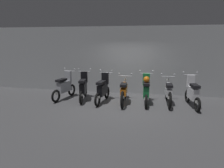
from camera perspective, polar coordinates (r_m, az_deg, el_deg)
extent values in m
plane|color=#4C4C4F|center=(8.01, 3.22, -5.78)|extent=(80.00, 80.00, 0.00)
cube|color=#9EA0A3|center=(9.56, 4.87, 6.75)|extent=(16.00, 0.30, 3.14)
torus|color=black|center=(9.37, -11.44, -1.66)|extent=(0.19, 0.54, 0.53)
torus|color=black|center=(8.47, -15.74, -3.36)|extent=(0.19, 0.54, 0.53)
cube|color=#9EA0A8|center=(8.85, -13.57, -0.78)|extent=(0.36, 0.76, 0.44)
cube|color=#9EA0A8|center=(9.04, -12.42, 2.15)|extent=(0.30, 0.17, 0.48)
cube|color=black|center=(8.65, -14.29, 1.07)|extent=(0.34, 0.56, 0.10)
cylinder|color=#B7BABF|center=(9.12, -12.00, 3.65)|extent=(0.56, 0.15, 0.04)
sphere|color=#B7BABF|center=(9.26, -13.36, 4.33)|extent=(0.07, 0.07, 0.07)
sphere|color=#B7BABF|center=(8.97, -10.64, 4.21)|extent=(0.07, 0.07, 0.07)
cylinder|color=#B7BABF|center=(9.24, -11.71, 0.81)|extent=(0.08, 0.16, 0.85)
sphere|color=silver|center=(9.18, -11.80, 2.77)|extent=(0.12, 0.12, 0.12)
cube|color=white|center=(8.46, -15.68, -2.67)|extent=(0.16, 0.04, 0.10)
torus|color=black|center=(9.13, -7.62, -1.89)|extent=(0.18, 0.54, 0.53)
torus|color=black|center=(8.03, -8.83, -3.88)|extent=(0.18, 0.54, 0.53)
cube|color=black|center=(8.51, -8.24, -1.06)|extent=(0.34, 0.76, 0.44)
cube|color=black|center=(8.76, -7.96, 2.00)|extent=(0.30, 0.17, 0.48)
cube|color=black|center=(8.29, -8.48, 0.83)|extent=(0.33, 0.55, 0.10)
cylinder|color=#B7BABF|center=(8.86, -7.87, 3.56)|extent=(0.56, 0.13, 0.04)
sphere|color=#B7BABF|center=(8.89, -9.55, 4.18)|extent=(0.07, 0.07, 0.07)
sphere|color=#B7BABF|center=(8.81, -6.21, 4.21)|extent=(0.07, 0.07, 0.07)
cylinder|color=#B7BABF|center=(8.99, -7.74, 0.64)|extent=(0.08, 0.16, 0.85)
sphere|color=silver|center=(8.93, -7.80, 2.65)|extent=(0.12, 0.12, 0.12)
cube|color=white|center=(8.03, -8.82, -3.15)|extent=(0.16, 0.04, 0.10)
torus|color=black|center=(8.72, -1.46, -2.45)|extent=(0.15, 0.54, 0.53)
torus|color=black|center=(7.68, -4.18, -4.52)|extent=(0.15, 0.54, 0.53)
cube|color=black|center=(8.12, -2.75, -1.59)|extent=(0.30, 0.76, 0.44)
cube|color=black|center=(8.36, -1.99, 1.62)|extent=(0.29, 0.15, 0.48)
cube|color=black|center=(7.91, -3.17, 0.40)|extent=(0.29, 0.54, 0.10)
cylinder|color=#B7BABF|center=(8.45, -1.69, 3.25)|extent=(0.56, 0.10, 0.04)
sphere|color=#B7BABF|center=(8.52, -3.36, 3.99)|extent=(0.07, 0.07, 0.07)
sphere|color=#B7BABF|center=(8.36, 0.00, 3.84)|extent=(0.07, 0.07, 0.07)
cylinder|color=#B7BABF|center=(8.58, -1.58, 0.19)|extent=(0.07, 0.15, 0.85)
sphere|color=silver|center=(8.52, -1.59, 2.30)|extent=(0.12, 0.12, 0.12)
cube|color=white|center=(7.67, -4.13, -3.76)|extent=(0.16, 0.03, 0.10)
torus|color=black|center=(8.71, 3.82, -2.08)|extent=(0.11, 0.65, 0.65)
torus|color=black|center=(7.46, 2.94, -4.52)|extent=(0.11, 0.65, 0.65)
cube|color=orange|center=(8.03, 3.43, -1.90)|extent=(0.25, 0.84, 0.28)
ellipsoid|color=orange|center=(8.13, 3.55, -0.13)|extent=(0.28, 0.45, 0.22)
cube|color=black|center=(7.79, 3.33, -0.23)|extent=(0.26, 0.53, 0.10)
cylinder|color=#B7BABF|center=(8.46, 3.82, 2.28)|extent=(0.56, 0.06, 0.04)
sphere|color=#B7BABF|center=(8.47, 2.08, 2.99)|extent=(0.07, 0.07, 0.07)
sphere|color=#B7BABF|center=(8.43, 5.59, 2.89)|extent=(0.07, 0.07, 0.07)
cylinder|color=#B7BABF|center=(8.58, 3.82, -0.10)|extent=(0.06, 0.16, 0.65)
sphere|color=silver|center=(8.54, 3.84, 1.34)|extent=(0.12, 0.12, 0.12)
cube|color=white|center=(7.46, 2.97, -3.73)|extent=(0.16, 0.02, 0.10)
torus|color=black|center=(8.65, 9.55, -2.75)|extent=(0.11, 0.53, 0.53)
torus|color=black|center=(7.54, 9.70, -4.98)|extent=(0.11, 0.53, 0.53)
cube|color=#197238|center=(8.02, 9.69, -1.93)|extent=(0.25, 0.74, 0.44)
cube|color=#197238|center=(8.27, 9.74, 1.33)|extent=(0.28, 0.13, 0.48)
cube|color=black|center=(7.79, 9.80, 0.06)|extent=(0.26, 0.53, 0.10)
cylinder|color=#B7BABF|center=(8.37, 9.78, 2.99)|extent=(0.56, 0.06, 0.04)
sphere|color=#B7BABF|center=(8.35, 8.02, 3.72)|extent=(0.07, 0.07, 0.07)
sphere|color=#B7BABF|center=(8.37, 11.59, 3.61)|extent=(0.07, 0.07, 0.07)
cylinder|color=#B7BABF|center=(8.50, 9.66, -0.09)|extent=(0.06, 0.15, 0.85)
sphere|color=silver|center=(8.44, 9.74, 2.03)|extent=(0.12, 0.12, 0.12)
cube|color=white|center=(7.53, 9.72, -4.20)|extent=(0.16, 0.02, 0.10)
sphere|color=orange|center=(7.76, 9.84, 1.29)|extent=(0.24, 0.24, 0.24)
torus|color=black|center=(8.90, 15.38, -2.20)|extent=(0.09, 0.65, 0.65)
torus|color=black|center=(7.65, 16.15, -4.58)|extent=(0.09, 0.65, 0.65)
cube|color=silver|center=(8.22, 15.81, -2.02)|extent=(0.22, 0.83, 0.28)
ellipsoid|color=silver|center=(8.32, 15.81, -0.29)|extent=(0.26, 0.44, 0.22)
cube|color=black|center=(7.98, 16.04, -0.39)|extent=(0.24, 0.52, 0.10)
cylinder|color=#B7BABF|center=(8.65, 15.69, 2.07)|extent=(0.56, 0.04, 0.04)
sphere|color=#B7BABF|center=(8.62, 14.01, 2.79)|extent=(0.07, 0.07, 0.07)
sphere|color=#B7BABF|center=(8.66, 17.44, 2.64)|extent=(0.07, 0.07, 0.07)
cylinder|color=#B7BABF|center=(8.77, 15.53, -0.25)|extent=(0.06, 0.16, 0.65)
sphere|color=silver|center=(8.73, 15.61, 1.16)|extent=(0.12, 0.12, 0.12)
cube|color=white|center=(7.64, 16.18, -3.81)|extent=(0.16, 0.01, 0.10)
torus|color=black|center=(8.74, 20.78, -3.21)|extent=(0.15, 0.54, 0.53)
torus|color=black|center=(7.70, 23.23, -5.46)|extent=(0.15, 0.54, 0.53)
cube|color=silver|center=(8.15, 22.07, -2.45)|extent=(0.31, 0.76, 0.44)
cube|color=silver|center=(8.39, 21.57, 0.79)|extent=(0.29, 0.15, 0.48)
cube|color=black|center=(7.93, 22.61, -0.50)|extent=(0.30, 0.55, 0.10)
cylinder|color=#B7BABF|center=(8.48, 21.41, 2.44)|extent=(0.56, 0.10, 0.04)
sphere|color=#B7BABF|center=(8.39, 19.77, 3.15)|extent=(0.07, 0.07, 0.07)
sphere|color=#B7BABF|center=(8.55, 23.12, 3.05)|extent=(0.07, 0.07, 0.07)
cylinder|color=#B7BABF|center=(8.61, 21.08, -0.60)|extent=(0.07, 0.15, 0.85)
sphere|color=silver|center=(8.55, 21.24, 1.50)|extent=(0.12, 0.12, 0.12)
cube|color=white|center=(7.69, 23.23, -4.70)|extent=(0.16, 0.03, 0.10)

